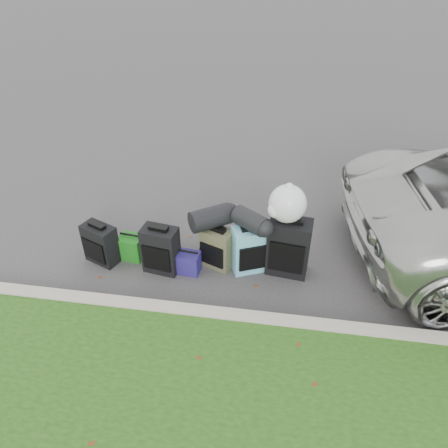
# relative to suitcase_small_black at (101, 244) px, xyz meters

# --- Properties ---
(ground) EXTENTS (120.00, 120.00, 0.00)m
(ground) POSITION_rel_suitcase_small_black_xyz_m (1.74, 0.14, -0.28)
(ground) COLOR #383535
(ground) RESTS_ON ground
(curb) EXTENTS (120.00, 0.18, 0.15)m
(curb) POSITION_rel_suitcase_small_black_xyz_m (1.74, -0.86, -0.21)
(curb) COLOR #9E937F
(curb) RESTS_ON ground
(suitcase_small_black) EXTENTS (0.52, 0.41, 0.57)m
(suitcase_small_black) POSITION_rel_suitcase_small_black_xyz_m (0.00, 0.00, 0.00)
(suitcase_small_black) COLOR black
(suitcase_small_black) RESTS_ON ground
(suitcase_large_black_left) EXTENTS (0.50, 0.34, 0.66)m
(suitcase_large_black_left) POSITION_rel_suitcase_small_black_xyz_m (0.86, -0.06, 0.05)
(suitcase_large_black_left) COLOR black
(suitcase_large_black_left) RESTS_ON ground
(suitcase_olive) EXTENTS (0.49, 0.40, 0.58)m
(suitcase_olive) POSITION_rel_suitcase_small_black_xyz_m (1.58, 0.15, 0.00)
(suitcase_olive) COLOR #3C3C26
(suitcase_olive) RESTS_ON ground
(suitcase_teal) EXTENTS (0.53, 0.43, 0.66)m
(suitcase_teal) POSITION_rel_suitcase_small_black_xyz_m (2.02, 0.13, 0.04)
(suitcase_teal) COLOR teal
(suitcase_teal) RESTS_ON ground
(suitcase_large_black_right) EXTENTS (0.57, 0.39, 0.81)m
(suitcase_large_black_right) POSITION_rel_suitcase_small_black_xyz_m (2.52, 0.16, 0.12)
(suitcase_large_black_right) COLOR black
(suitcase_large_black_right) RESTS_ON ground
(tote_green) EXTENTS (0.34, 0.28, 0.35)m
(tote_green) POSITION_rel_suitcase_small_black_xyz_m (0.38, 0.12, -0.11)
(tote_green) COLOR #196917
(tote_green) RESTS_ON ground
(tote_navy) EXTENTS (0.30, 0.25, 0.30)m
(tote_navy) POSITION_rel_suitcase_small_black_xyz_m (1.23, -0.05, -0.13)
(tote_navy) COLOR navy
(tote_navy) RESTS_ON ground
(duffel_left) EXTENTS (0.60, 0.54, 0.29)m
(duffel_left) POSITION_rel_suitcase_small_black_xyz_m (1.49, 0.22, 0.44)
(duffel_left) COLOR black
(duffel_left) RESTS_ON suitcase_olive
(duffel_right) EXTENTS (0.51, 0.47, 0.25)m
(duffel_right) POSITION_rel_suitcase_small_black_xyz_m (2.01, 0.14, 0.50)
(duffel_right) COLOR black
(duffel_right) RESTS_ON suitcase_teal
(trash_bag) EXTENTS (0.47, 0.47, 0.47)m
(trash_bag) POSITION_rel_suitcase_small_black_xyz_m (2.45, 0.20, 0.76)
(trash_bag) COLOR white
(trash_bag) RESTS_ON suitcase_large_black_right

